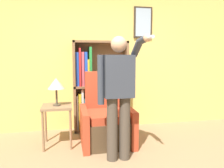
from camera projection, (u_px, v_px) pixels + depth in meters
wall_back at (104, 58)px, 4.32m from camera, size 8.00×0.11×2.80m
bookcase at (94, 87)px, 4.19m from camera, size 1.04×0.28×1.72m
armchair at (106, 121)px, 3.64m from camera, size 0.83×0.84×1.17m
person_standing at (119, 91)px, 2.92m from camera, size 0.54×0.78×1.69m
side_table at (57, 113)px, 3.47m from camera, size 0.46×0.46×0.66m
table_lamp at (56, 84)px, 3.41m from camera, size 0.27×0.27×0.44m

